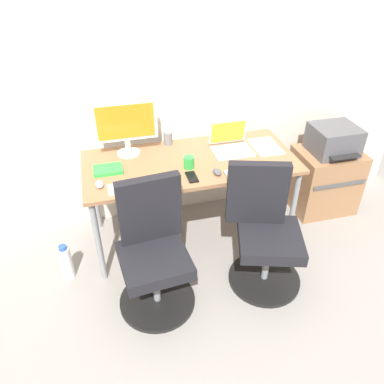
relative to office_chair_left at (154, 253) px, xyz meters
name	(u,v)px	position (x,y,z in m)	size (l,w,h in m)	color
ground_plane	(191,234)	(0.41, 0.59, -0.42)	(5.28, 5.28, 0.00)	gray
back_wall	(176,71)	(0.41, 1.04, 0.88)	(4.40, 0.04, 2.60)	silver
desk	(190,168)	(0.41, 0.59, 0.26)	(1.63, 0.74, 0.75)	#996B47
office_chair_left	(154,253)	(0.00, 0.00, 0.00)	(0.54, 0.54, 0.94)	black
office_chair_right	(264,233)	(0.80, 0.00, 0.00)	(0.55, 0.55, 0.94)	black
side_cabinet	(324,180)	(1.71, 0.68, -0.13)	(0.56, 0.45, 0.59)	#996B47
printer	(334,140)	(1.71, 0.68, 0.29)	(0.38, 0.40, 0.24)	#515156
water_bottle_on_floor	(66,262)	(-0.62, 0.35, -0.28)	(0.09, 0.09, 0.31)	white
desktop_monitor	(126,124)	(-0.04, 0.82, 0.58)	(0.48, 0.18, 0.43)	silver
open_laptop	(231,143)	(0.76, 0.68, 0.38)	(0.31, 0.26, 0.23)	silver
keyboard_by_monitor	(133,187)	(-0.07, 0.32, 0.34)	(0.34, 0.12, 0.02)	silver
keyboard_by_laptop	(248,172)	(0.76, 0.30, 0.34)	(0.34, 0.12, 0.02)	#B7B7B7
mouse_by_monitor	(100,184)	(-0.29, 0.40, 0.34)	(0.06, 0.10, 0.03)	#B7B7B7
mouse_by_laptop	(217,172)	(0.55, 0.35, 0.34)	(0.06, 0.10, 0.03)	#515156
coffee_mug	(189,162)	(0.37, 0.49, 0.37)	(0.08, 0.08, 0.09)	green
pen_cup	(168,138)	(0.30, 0.90, 0.38)	(0.07, 0.07, 0.10)	slate
phone_near_laptop	(192,177)	(0.36, 0.35, 0.33)	(0.07, 0.14, 0.01)	black
notebook	(108,170)	(-0.22, 0.59, 0.34)	(0.21, 0.15, 0.03)	green
paper_pile	(265,146)	(1.05, 0.64, 0.33)	(0.21, 0.30, 0.01)	white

